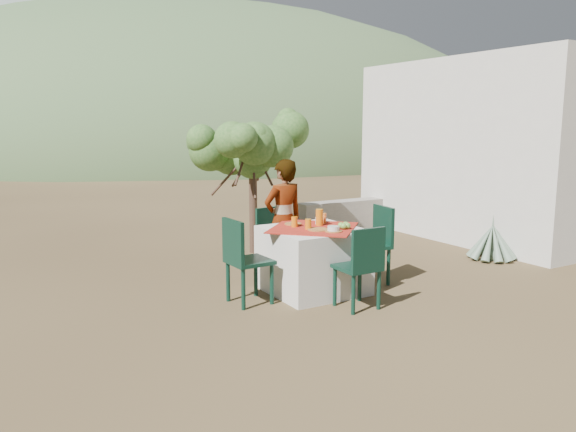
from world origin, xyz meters
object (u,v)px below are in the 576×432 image
Objects in this scene: table at (313,259)px; chair_far at (273,236)px; shrub_tree at (255,154)px; chair_right at (375,241)px; chair_left at (243,257)px; guesthouse at (507,149)px; chair_near at (362,264)px; person at (284,220)px; juice_pitcher at (319,217)px; agave at (492,242)px.

chair_far is at bearing 87.79° from table.
shrub_tree is at bearing 64.37° from chair_far.
chair_right reaches higher than table.
shrub_tree reaches higher than table.
guesthouse is (5.85, 1.35, 0.98)m from chair_left.
chair_near is 0.59× the size of person.
person is 0.60m from juice_pitcher.
chair_near is 3.19m from shrub_tree.
shrub_tree is at bearing 83.71° from juice_pitcher.
shrub_tree is (0.29, 3.02, 1.00)m from chair_near.
chair_left is (-0.91, -0.02, 0.14)m from table.
chair_left is 0.50× the size of shrub_tree.
person is at bearing -120.01° from chair_right.
person is 2.05× the size of agave.
chair_near reaches higher than table.
table is 0.86× the size of person.
juice_pitcher is at bearing -92.07° from chair_right.
person is 7.83× the size of juice_pitcher.
chair_left reaches higher than chair_far.
table is 1.05m from chair_far.
person is (0.88, 0.66, 0.23)m from chair_left.
guesthouse is (1.85, 1.32, 1.25)m from agave.
guesthouse is (4.93, 1.33, 1.12)m from table.
chair_right is at bearing -94.23° from chair_left.
guesthouse reaches higher than table.
person reaches higher than chair_far.
chair_far is at bearing -44.46° from chair_left.
juice_pitcher is (1.04, 0.09, 0.34)m from chair_left.
guesthouse is 5.01m from juice_pitcher.
chair_far is 1.38m from chair_right.
agave is at bearing -164.33° from chair_near.
shrub_tree is 2.56× the size of agave.
chair_left is (-0.95, -1.07, 0.05)m from chair_far.
guesthouse is at bearing 35.48° from agave.
table is at bearing -99.37° from shrub_tree.
juice_pitcher is (0.16, -0.57, 0.10)m from person.
chair_left is 1.28× the size of agave.
person is 0.80× the size of shrub_tree.
chair_left is at bearing -83.14° from chair_right.
chair_left is at bearing -141.73° from chair_far.
guesthouse is (4.86, 2.14, 1.00)m from chair_near.
juice_pitcher reaches higher than agave.
chair_left is at bearing 31.42° from person.
agave is at bearing 100.33° from chair_right.
juice_pitcher is at bearing -92.97° from chair_near.
shrub_tree reaches higher than juice_pitcher.
table is 2.50m from shrub_tree.
chair_near reaches higher than agave.
guesthouse reaches higher than person.
chair_near is 0.21× the size of guesthouse.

